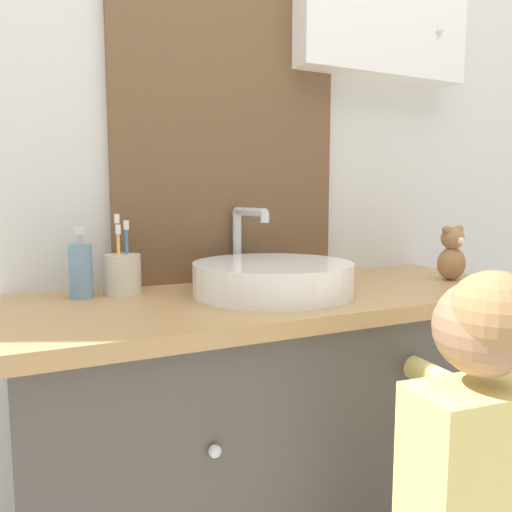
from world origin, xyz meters
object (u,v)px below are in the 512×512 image
soap_dispenser (81,270)px  child_figure (473,505)px  teddy_bear (452,254)px  sink_basin (272,276)px  toothbrush_holder (122,273)px

soap_dispenser → child_figure: size_ratio=0.18×
soap_dispenser → teddy_bear: size_ratio=1.06×
sink_basin → child_figure: bearing=-75.5°
sink_basin → teddy_bear: sink_basin is taller
soap_dispenser → teddy_bear: soap_dispenser is taller
sink_basin → teddy_bear: bearing=-3.9°
toothbrush_holder → soap_dispenser: 0.10m
toothbrush_holder → teddy_bear: 0.89m
child_figure → sink_basin: bearing=104.5°
sink_basin → soap_dispenser: sink_basin is taller
toothbrush_holder → child_figure: 0.86m
toothbrush_holder → soap_dispenser: toothbrush_holder is taller
child_figure → teddy_bear: (0.42, 0.46, 0.36)m
sink_basin → teddy_bear: 0.55m
soap_dispenser → teddy_bear: (0.97, -0.18, 0.01)m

